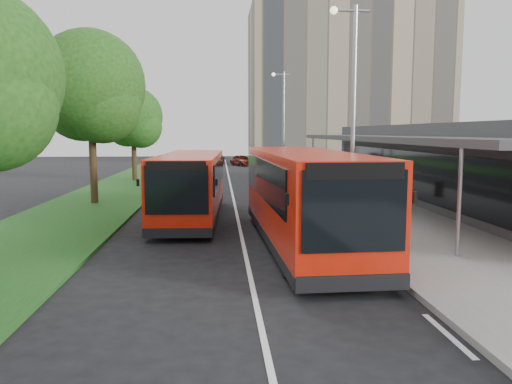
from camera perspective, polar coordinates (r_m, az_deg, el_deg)
ground at (r=16.68m, az=-1.55°, el=-5.64°), size 120.00×120.00×0.00m
pavement at (r=37.06m, az=6.30°, el=1.34°), size 5.00×80.00×0.15m
grass_verge at (r=36.97m, az=-13.93°, el=1.12°), size 5.00×80.00×0.10m
lane_centre_line at (r=31.48m, az=-2.82°, el=0.27°), size 0.12×70.00×0.01m
kerb_dashes at (r=35.68m, az=2.32°, el=1.05°), size 0.12×56.00×0.01m
office_block at (r=60.34m, az=10.17°, el=11.87°), size 22.00×12.00×18.00m
station_building at (r=26.94m, az=21.34°, el=3.05°), size 7.70×26.00×4.00m
tree_mid at (r=26.15m, az=-18.39°, el=10.75°), size 5.34×5.34×8.58m
tree_far at (r=37.85m, az=-13.88°, el=7.93°), size 4.34×4.34×6.90m
lamp_post_near at (r=18.93m, az=10.85°, el=10.10°), size 1.44×0.28×8.00m
lamp_post_far at (r=38.59m, az=3.06°, el=8.49°), size 1.44×0.28×8.00m
bus_main at (r=15.78m, az=5.47°, el=-0.70°), size 3.08×10.71×3.00m
bus_second at (r=20.90m, az=-7.41°, el=0.71°), size 2.86×9.69×2.71m
litter_bin at (r=26.96m, az=9.83°, el=0.25°), size 0.59×0.59×0.81m
bollard at (r=34.75m, az=5.55°, el=1.86°), size 0.19×0.19×0.92m
car_near at (r=54.26m, az=-1.65°, el=3.66°), size 2.70×3.77×1.19m
car_far at (r=59.41m, az=-4.57°, el=3.89°), size 2.01×3.66×1.14m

